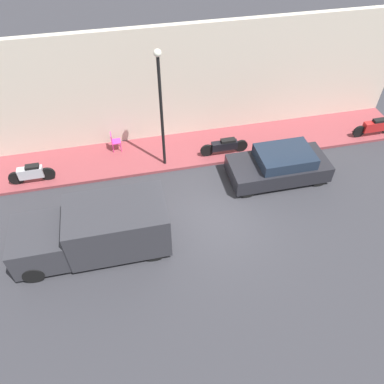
# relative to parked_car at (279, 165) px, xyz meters

# --- Properties ---
(ground_plane) EXTENTS (60.00, 60.00, 0.00)m
(ground_plane) POSITION_rel_parked_car_xyz_m (-1.76, 3.16, -0.65)
(ground_plane) COLOR #2D2D33
(sidewalk) EXTENTS (2.43, 20.00, 0.13)m
(sidewalk) POSITION_rel_parked_car_xyz_m (2.52, 3.16, -0.59)
(sidewalk) COLOR brown
(sidewalk) RESTS_ON ground_plane
(building_facade) EXTENTS (0.30, 20.00, 5.14)m
(building_facade) POSITION_rel_parked_car_xyz_m (3.88, 3.16, 1.92)
(building_facade) COLOR beige
(building_facade) RESTS_ON ground_plane
(parked_car) EXTENTS (1.83, 4.04, 1.34)m
(parked_car) POSITION_rel_parked_car_xyz_m (0.00, 0.00, 0.00)
(parked_car) COLOR black
(parked_car) RESTS_ON ground_plane
(delivery_van) EXTENTS (2.01, 5.11, 1.89)m
(delivery_van) POSITION_rel_parked_car_xyz_m (-2.11, 7.46, 0.31)
(delivery_van) COLOR #2D2D33
(delivery_van) RESTS_ON ground_plane
(scooter_silver) EXTENTS (0.30, 1.83, 0.84)m
(scooter_silver) POSITION_rel_parked_car_xyz_m (1.76, 9.92, -0.07)
(scooter_silver) COLOR #B7B7BF
(scooter_silver) RESTS_ON sidewalk
(motorcycle_black) EXTENTS (0.30, 2.14, 0.75)m
(motorcycle_black) POSITION_rel_parked_car_xyz_m (1.85, 1.80, -0.11)
(motorcycle_black) COLOR black
(motorcycle_black) RESTS_ON sidewalk
(motorcycle_red) EXTENTS (0.30, 2.07, 0.84)m
(motorcycle_red) POSITION_rel_parked_car_xyz_m (1.69, -5.38, -0.07)
(motorcycle_red) COLOR #B21E1E
(motorcycle_red) RESTS_ON sidewalk
(streetlamp) EXTENTS (0.28, 0.28, 5.08)m
(streetlamp) POSITION_rel_parked_car_xyz_m (1.75, 4.48, 2.53)
(streetlamp) COLOR black
(streetlamp) RESTS_ON sidewalk
(cafe_chair) EXTENTS (0.40, 0.40, 0.89)m
(cafe_chair) POSITION_rel_parked_car_xyz_m (3.13, 6.50, -0.01)
(cafe_chair) COLOR #D8338C
(cafe_chair) RESTS_ON sidewalk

